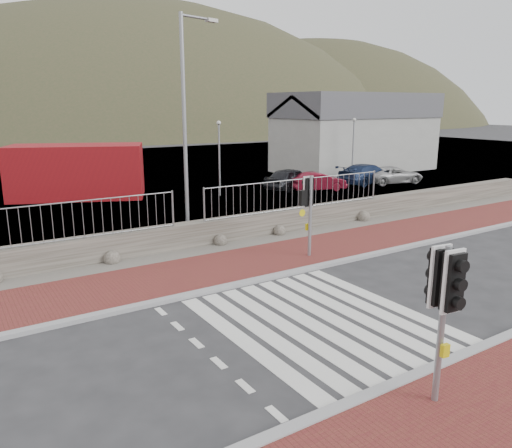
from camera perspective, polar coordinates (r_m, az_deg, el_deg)
ground at (r=12.19m, az=7.26°, el=-10.81°), size 220.00×220.00×0.00m
sidewalk_far at (r=15.64m, az=-3.38°, el=-4.99°), size 40.00×3.00×0.08m
kerb_near at (r=10.32m, az=18.41°, el=-15.92°), size 40.00×0.25×0.12m
kerb_far at (r=14.42m, az=-0.43°, el=-6.55°), size 40.00×0.25×0.12m
zebra_crossing at (r=12.19m, az=7.26°, el=-10.78°), size 4.62×5.60×0.01m
gravel_strip at (r=17.33m, az=-6.63°, el=-3.22°), size 40.00×1.50×0.06m
stone_wall at (r=17.92m, az=-7.80°, el=-1.30°), size 40.00×0.60×0.90m
railing at (r=17.48m, az=-7.73°, el=2.93°), size 18.07×0.07×1.22m
quay at (r=37.40m, az=-21.34°, el=4.94°), size 120.00×40.00×0.50m
water at (r=71.89m, az=-27.15°, el=8.10°), size 220.00×50.00×0.05m
harbor_building at (r=39.36m, az=11.30°, el=10.29°), size 12.20×6.20×5.80m
hills_backdrop at (r=101.32m, az=-23.49°, el=-3.67°), size 254.00×90.00×100.00m
traffic_signal_near at (r=8.71m, az=20.76°, el=-7.25°), size 0.43×0.29×2.82m
traffic_signal_far at (r=16.32m, az=6.16°, el=2.88°), size 0.66×0.25×2.75m
streetlight at (r=18.31m, az=-7.87°, el=11.93°), size 1.68×0.60×8.04m
shipping_container at (r=28.86m, az=-19.76°, el=5.66°), size 7.47×5.34×2.87m
car_a at (r=30.06m, az=4.04°, el=5.20°), size 4.08×2.46×1.30m
car_b at (r=29.70m, az=7.09°, el=4.83°), size 3.51×1.87×1.10m
car_c at (r=32.83m, az=12.64°, el=5.60°), size 4.59×2.21×1.29m
car_d at (r=33.51m, az=15.41°, el=5.43°), size 4.22×2.55×1.09m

